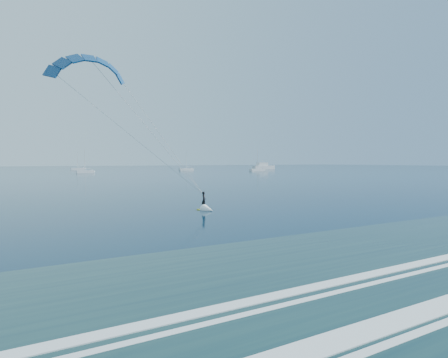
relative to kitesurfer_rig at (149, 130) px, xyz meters
The scene contains 6 objects.
kitesurfer_rig is the anchor object (origin of this frame).
motor_yacht 228.93m from the kitesurfer_rig, 50.15° to the left, with size 15.78×4.21×6.42m.
sailboat_3 148.25m from the kitesurfer_rig, 80.09° to the left, with size 7.34×2.40×10.38m.
sailboat_4 214.14m from the kitesurfer_rig, 80.48° to the left, with size 7.77×2.40×10.70m.
sailboat_5 184.57m from the kitesurfer_rig, 62.85° to the left, with size 8.23×2.40×11.30m.
sailboat_6 175.34m from the kitesurfer_rig, 50.32° to the left, with size 8.80×2.40×11.92m.
Camera 1 is at (-12.82, -2.55, 5.31)m, focal length 32.00 mm.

